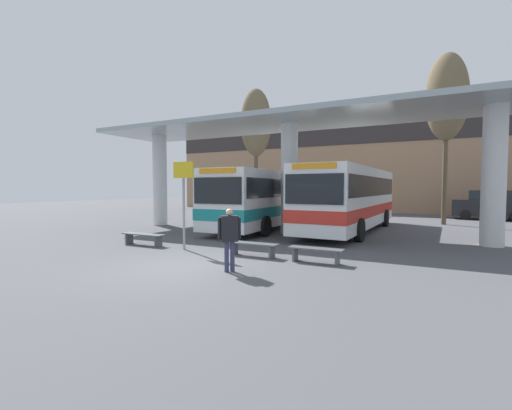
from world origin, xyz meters
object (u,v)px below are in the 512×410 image
at_px(waiting_bench_near_pillar, 316,252).
at_px(info_sign_platform, 184,188).
at_px(waiting_bench_mid_platform, 143,236).
at_px(parked_car_street, 489,205).
at_px(transit_bus_center_bay, 351,197).
at_px(poplar_tree_behind_left, 447,98).
at_px(poplar_tree_behind_right, 256,124).
at_px(transit_bus_left_bay, 269,197).
at_px(pedestrian_waiting, 229,233).
at_px(waiting_bench_far_platform, 253,246).

relative_size(waiting_bench_near_pillar, info_sign_platform, 0.51).
height_order(waiting_bench_mid_platform, parked_car_street, parked_car_street).
bearing_deg(transit_bus_center_bay, poplar_tree_behind_left, -125.23).
relative_size(transit_bus_center_bay, poplar_tree_behind_right, 1.15).
height_order(transit_bus_center_bay, info_sign_platform, transit_bus_center_bay).
xyz_separation_m(transit_bus_left_bay, poplar_tree_behind_right, (-4.09, 6.30, 5.62)).
distance_m(transit_bus_left_bay, parked_car_street, 16.79).
xyz_separation_m(waiting_bench_near_pillar, poplar_tree_behind_left, (3.88, 14.32, 7.51)).
xyz_separation_m(transit_bus_center_bay, pedestrian_waiting, (-1.09, -10.60, -0.78)).
xyz_separation_m(waiting_bench_mid_platform, poplar_tree_behind_right, (-2.22, 14.30, 7.04)).
bearing_deg(parked_car_street, info_sign_platform, -118.76).
relative_size(transit_bus_left_bay, parked_car_street, 2.44).
distance_m(transit_bus_center_bay, info_sign_platform, 9.52).
bearing_deg(poplar_tree_behind_right, waiting_bench_mid_platform, -81.18).
xyz_separation_m(poplar_tree_behind_left, parked_car_street, (3.03, 5.22, -6.82)).
height_order(waiting_bench_near_pillar, poplar_tree_behind_left, poplar_tree_behind_left).
height_order(waiting_bench_near_pillar, pedestrian_waiting, pedestrian_waiting).
distance_m(waiting_bench_far_platform, parked_car_street, 21.56).
xyz_separation_m(transit_bus_left_bay, parked_car_street, (12.17, 11.54, -0.75)).
bearing_deg(transit_bus_center_bay, poplar_tree_behind_right, -31.52).
height_order(transit_bus_left_bay, waiting_bench_near_pillar, transit_bus_left_bay).
bearing_deg(poplar_tree_behind_left, parked_car_street, 59.86).
distance_m(waiting_bench_far_platform, pedestrian_waiting, 2.31).
xyz_separation_m(pedestrian_waiting, poplar_tree_behind_left, (5.65, 16.48, 6.79)).
xyz_separation_m(transit_bus_center_bay, parked_car_street, (7.59, 11.10, -0.81)).
height_order(transit_bus_center_bay, parked_car_street, transit_bus_center_bay).
xyz_separation_m(transit_bus_center_bay, waiting_bench_mid_platform, (-6.45, -8.44, -1.49)).
distance_m(waiting_bench_far_platform, info_sign_platform, 3.51).
distance_m(transit_bus_left_bay, waiting_bench_near_pillar, 9.68).
xyz_separation_m(transit_bus_left_bay, pedestrian_waiting, (3.49, -10.16, -0.72)).
height_order(poplar_tree_behind_left, parked_car_street, poplar_tree_behind_left).
distance_m(waiting_bench_mid_platform, waiting_bench_far_platform, 4.96).
bearing_deg(waiting_bench_mid_platform, parked_car_street, 54.29).
bearing_deg(poplar_tree_behind_left, waiting_bench_mid_platform, -127.57).
xyz_separation_m(waiting_bench_mid_platform, pedestrian_waiting, (5.36, -2.16, 0.71)).
distance_m(waiting_bench_mid_platform, poplar_tree_behind_left, 19.56).
height_order(transit_bus_left_bay, poplar_tree_behind_right, poplar_tree_behind_right).
bearing_deg(transit_bus_center_bay, waiting_bench_far_platform, 82.50).
xyz_separation_m(waiting_bench_near_pillar, poplar_tree_behind_right, (-9.36, 14.30, 7.05)).
bearing_deg(waiting_bench_mid_platform, poplar_tree_behind_right, 98.82).
relative_size(waiting_bench_mid_platform, parked_car_street, 0.41).
xyz_separation_m(transit_bus_center_bay, waiting_bench_far_platform, (-1.50, -8.44, -1.49)).
bearing_deg(waiting_bench_mid_platform, waiting_bench_near_pillar, 0.00).
xyz_separation_m(transit_bus_left_bay, transit_bus_center_bay, (4.58, 0.43, 0.06)).
bearing_deg(parked_car_street, pedestrian_waiting, -109.03).
bearing_deg(transit_bus_left_bay, info_sign_platform, 89.50).
bearing_deg(info_sign_platform, poplar_tree_behind_right, 106.64).
height_order(waiting_bench_mid_platform, poplar_tree_behind_left, poplar_tree_behind_left).
relative_size(waiting_bench_mid_platform, poplar_tree_behind_left, 0.19).
distance_m(waiting_bench_near_pillar, poplar_tree_behind_left, 16.63).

